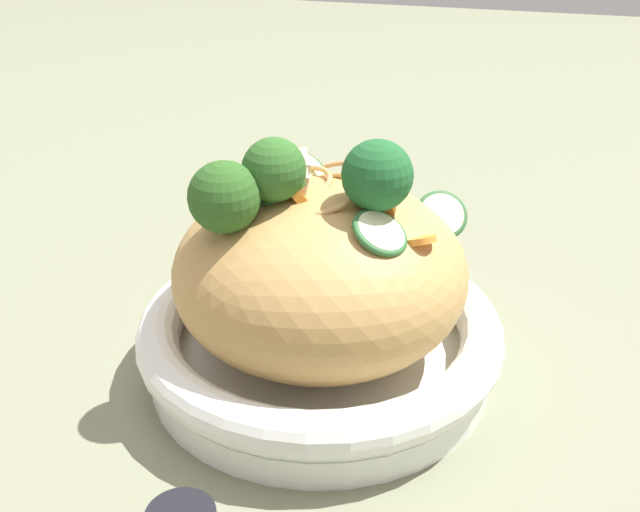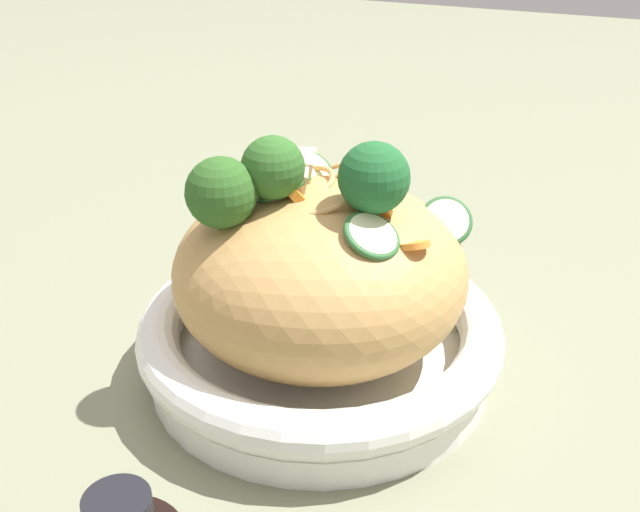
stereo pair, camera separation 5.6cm
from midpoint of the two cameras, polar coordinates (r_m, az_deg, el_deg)
The scene contains 7 objects.
ground_plane at distance 0.61m, azimuth -2.64°, elevation -8.33°, with size 3.00×3.00×0.00m, color slate.
serving_bowl at distance 0.59m, azimuth -2.70°, elevation -6.16°, with size 0.27×0.27×0.05m.
noodle_heap at distance 0.56m, azimuth -2.83°, elevation -1.17°, with size 0.21×0.21×0.14m.
broccoli_florets at distance 0.51m, azimuth -5.13°, elevation 5.24°, with size 0.16×0.10×0.07m.
carrot_coins at distance 0.54m, azimuth -1.36°, elevation 4.36°, with size 0.13×0.11×0.04m.
zucchini_slices at distance 0.55m, azimuth -1.48°, elevation 4.32°, with size 0.16×0.12×0.06m.
chicken_chunks at distance 0.56m, azimuth -5.40°, elevation 5.84°, with size 0.05×0.08×0.03m.
Camera 1 is at (-0.13, 0.48, 0.36)m, focal length 43.82 mm.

